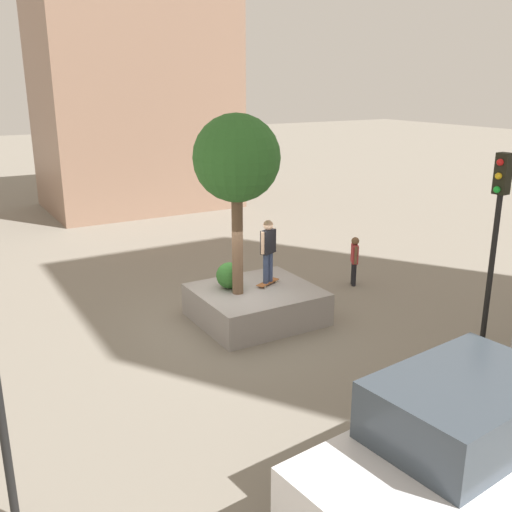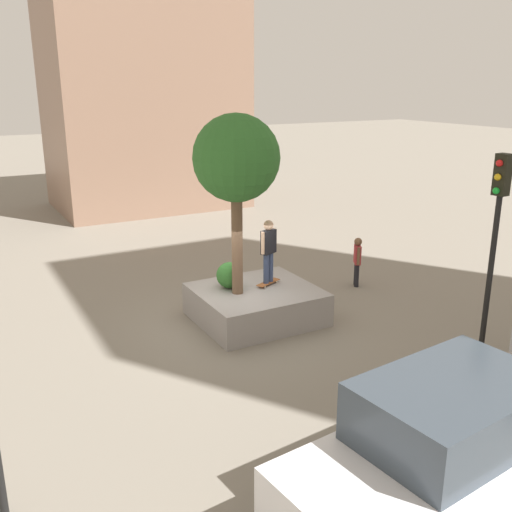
% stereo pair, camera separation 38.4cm
% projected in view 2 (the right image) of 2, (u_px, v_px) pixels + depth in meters
% --- Properties ---
extents(ground_plane, '(120.00, 120.00, 0.00)m').
position_uv_depth(ground_plane, '(239.00, 325.00, 14.99)').
color(ground_plane, gray).
extents(planter_ledge, '(3.03, 2.73, 0.85)m').
position_uv_depth(planter_ledge, '(256.00, 304.00, 15.20)').
color(planter_ledge, gray).
rests_on(planter_ledge, ground).
extents(plaza_tree, '(2.12, 2.12, 4.49)m').
position_uv_depth(plaza_tree, '(236.00, 160.00, 13.82)').
color(plaza_tree, brown).
rests_on(plaza_tree, planter_ledge).
extents(boxwood_shrub, '(0.69, 0.69, 0.69)m').
position_uv_depth(boxwood_shrub, '(229.00, 275.00, 15.08)').
color(boxwood_shrub, '#2D6628').
rests_on(boxwood_shrub, planter_ledge).
extents(skateboard, '(0.82, 0.51, 0.07)m').
position_uv_depth(skateboard, '(268.00, 283.00, 15.38)').
color(skateboard, brown).
rests_on(skateboard, planter_ledge).
extents(skateboarder, '(0.54, 0.35, 1.69)m').
position_uv_depth(skateboarder, '(268.00, 247.00, 15.09)').
color(skateboarder, navy).
rests_on(skateboarder, skateboard).
extents(police_car, '(4.93, 2.62, 2.21)m').
position_uv_depth(police_car, '(441.00, 455.00, 7.98)').
color(police_car, white).
rests_on(police_car, ground).
extents(traffic_light_median, '(0.35, 0.30, 4.66)m').
position_uv_depth(traffic_light_median, '(496.00, 226.00, 12.03)').
color(traffic_light_median, black).
rests_on(traffic_light_median, ground).
extents(pedestrian_crossing, '(0.36, 0.46, 1.53)m').
position_uv_depth(pedestrian_crossing, '(357.00, 258.00, 17.56)').
color(pedestrian_crossing, black).
rests_on(pedestrian_crossing, ground).
extents(plaza_lowrise_south, '(8.80, 6.05, 13.51)m').
position_uv_depth(plaza_lowrise_south, '(142.00, 65.00, 27.42)').
color(plaza_lowrise_south, '#8C6B56').
rests_on(plaza_lowrise_south, ground).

